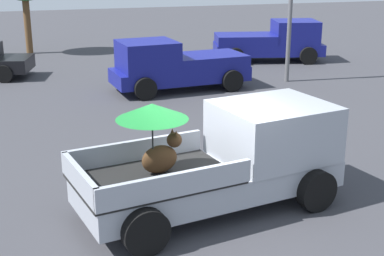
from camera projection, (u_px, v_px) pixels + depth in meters
ground_plane at (210, 208)px, 10.64m from camera, size 80.00×80.00×0.00m
pickup_truck_main at (230, 157)px, 10.54m from camera, size 5.31×3.01×2.20m
pickup_truck_red at (175, 66)px, 19.51m from camera, size 4.95×2.53×1.80m
pickup_truck_far at (273, 41)px, 24.82m from camera, size 5.08×2.98×1.80m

